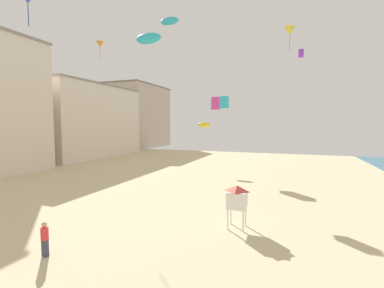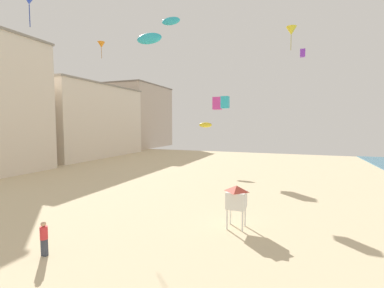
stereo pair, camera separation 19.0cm
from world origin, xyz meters
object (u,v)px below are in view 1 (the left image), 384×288
object	(u,v)px
lifeguard_stand	(237,197)
kite_cyan_box	(224,102)
kite_magenta_box	(216,103)
kite_purple_box	(301,53)
kite_yellow_parafoil	(204,125)
kite_flyer	(45,237)
kite_orange_delta	(100,45)
kite_yellow_delta	(290,31)
kite_cyan_parafoil	(170,21)
kite_cyan_parafoil_2	(148,38)

from	to	relation	value
lifeguard_stand	kite_cyan_box	size ratio (longest dim) A/B	2.31
lifeguard_stand	kite_magenta_box	bearing A→B (deg)	128.74
kite_purple_box	kite_yellow_parafoil	xyz separation A→B (m)	(-12.27, -0.84, -8.85)
kite_flyer	lifeguard_stand	size ratio (longest dim) A/B	0.64
kite_orange_delta	kite_cyan_box	bearing A→B (deg)	-0.59
kite_purple_box	kite_orange_delta	size ratio (longest dim) A/B	0.51
kite_cyan_box	kite_yellow_delta	xyz separation A→B (m)	(5.48, 11.16, 9.39)
kite_purple_box	lifeguard_stand	bearing A→B (deg)	-100.56
kite_cyan_parafoil	kite_yellow_parafoil	bearing A→B (deg)	34.39
kite_flyer	kite_yellow_delta	xyz separation A→B (m)	(10.20, 26.83, 16.67)
lifeguard_stand	kite_orange_delta	world-z (taller)	kite_orange_delta
kite_purple_box	kite_cyan_parafoil	bearing A→B (deg)	-167.69
kite_flyer	kite_cyan_box	world-z (taller)	kite_cyan_box
kite_yellow_delta	kite_cyan_parafoil_2	bearing A→B (deg)	-133.88
kite_cyan_parafoil	kite_orange_delta	world-z (taller)	kite_cyan_parafoil
kite_orange_delta	kite_yellow_parafoil	bearing A→B (deg)	50.63
kite_yellow_delta	kite_cyan_box	bearing A→B (deg)	-116.13
kite_purple_box	kite_cyan_box	world-z (taller)	kite_purple_box
kite_yellow_parafoil	kite_flyer	bearing A→B (deg)	-88.50
kite_yellow_delta	kite_orange_delta	bearing A→B (deg)	-150.69
kite_cyan_parafoil_2	kite_orange_delta	size ratio (longest dim) A/B	1.46
kite_yellow_parafoil	kite_yellow_delta	world-z (taller)	kite_yellow_delta
kite_purple_box	kite_cyan_parafoil	size ratio (longest dim) A/B	0.36
lifeguard_stand	kite_cyan_parafoil_2	world-z (taller)	kite_cyan_parafoil_2
kite_magenta_box	kite_orange_delta	bearing A→B (deg)	-138.04
lifeguard_stand	kite_cyan_box	world-z (taller)	kite_cyan_box
lifeguard_stand	kite_orange_delta	distance (m)	23.48
lifeguard_stand	kite_yellow_delta	distance (m)	25.80
kite_purple_box	kite_orange_delta	distance (m)	23.93
kite_yellow_parafoil	kite_cyan_box	xyz separation A→B (m)	(5.42, -10.79, 2.12)
kite_yellow_delta	kite_cyan_parafoil_2	distance (m)	18.27
kite_flyer	kite_magenta_box	size ratio (longest dim) A/B	1.01
kite_yellow_parafoil	kite_orange_delta	size ratio (longest dim) A/B	1.02
kite_yellow_parafoil	kite_magenta_box	size ratio (longest dim) A/B	1.13
lifeguard_stand	kite_magenta_box	world-z (taller)	kite_magenta_box
kite_cyan_box	kite_yellow_parafoil	bearing A→B (deg)	116.67
lifeguard_stand	kite_magenta_box	distance (m)	21.16
kite_yellow_delta	kite_cyan_parafoil_2	size ratio (longest dim) A/B	1.08
lifeguard_stand	kite_cyan_parafoil_2	bearing A→B (deg)	163.51
kite_flyer	kite_cyan_parafoil_2	bearing A→B (deg)	-76.41
kite_yellow_delta	kite_flyer	bearing A→B (deg)	-110.82
kite_cyan_parafoil	kite_purple_box	bearing A→B (deg)	12.31
lifeguard_stand	kite_cyan_box	bearing A→B (deg)	127.99
kite_yellow_delta	kite_cyan_parafoil_2	world-z (taller)	kite_yellow_delta
kite_cyan_parafoil	kite_orange_delta	distance (m)	10.41
kite_cyan_box	kite_flyer	bearing A→B (deg)	-106.79
kite_flyer	kite_cyan_parafoil	xyz separation A→B (m)	(-4.64, 23.75, 18.76)
kite_cyan_parafoil_2	lifeguard_stand	bearing A→B (deg)	-36.37
kite_purple_box	kite_cyan_parafoil_2	world-z (taller)	kite_purple_box
kite_flyer	kite_yellow_delta	bearing A→B (deg)	-106.44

